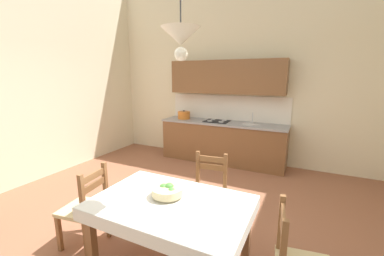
# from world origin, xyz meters

# --- Properties ---
(ground_plane) EXTENTS (6.38, 6.03, 0.10)m
(ground_plane) POSITION_xyz_m (0.00, 0.00, -0.05)
(ground_plane) COLOR #935B42
(wall_back) EXTENTS (6.38, 0.12, 4.20)m
(wall_back) POSITION_xyz_m (0.00, 2.77, 2.10)
(wall_back) COLOR beige
(wall_back) RESTS_ON ground_plane
(wall_left) EXTENTS (0.12, 6.03, 4.20)m
(wall_left) POSITION_xyz_m (-2.95, 0.00, 2.10)
(wall_left) COLOR beige
(wall_left) RESTS_ON ground_plane
(kitchen_cabinetry) EXTENTS (2.72, 0.63, 2.20)m
(kitchen_cabinetry) POSITION_xyz_m (-0.17, 2.44, 0.86)
(kitchen_cabinetry) COLOR brown
(kitchen_cabinetry) RESTS_ON ground_plane
(dining_table) EXTENTS (1.43, 0.94, 0.75)m
(dining_table) POSITION_xyz_m (0.44, -0.80, 0.63)
(dining_table) COLOR brown
(dining_table) RESTS_ON ground_plane
(dining_chair_tv_side) EXTENTS (0.48, 0.48, 0.93)m
(dining_chair_tv_side) POSITION_xyz_m (-0.62, -0.86, 0.44)
(dining_chair_tv_side) COLOR #D1BC89
(dining_chair_tv_side) RESTS_ON ground_plane
(dining_chair_kitchen_side) EXTENTS (0.47, 0.47, 0.93)m
(dining_chair_kitchen_side) POSITION_xyz_m (0.46, 0.06, 0.44)
(dining_chair_kitchen_side) COLOR #D1BC89
(dining_chair_kitchen_side) RESTS_ON ground_plane
(fruit_bowl) EXTENTS (0.30, 0.30, 0.12)m
(fruit_bowl) POSITION_xyz_m (0.37, -0.73, 0.81)
(fruit_bowl) COLOR beige
(fruit_bowl) RESTS_ON dining_table
(pendant_lamp) EXTENTS (0.32, 0.32, 0.80)m
(pendant_lamp) POSITION_xyz_m (0.52, -0.72, 2.18)
(pendant_lamp) COLOR black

